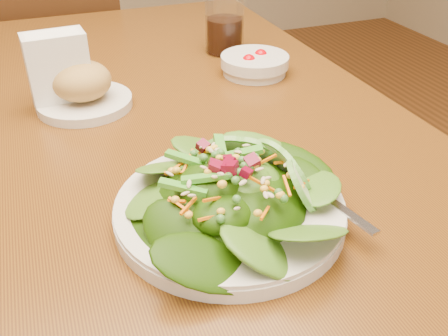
# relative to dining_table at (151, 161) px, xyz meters

# --- Properties ---
(dining_table) EXTENTS (0.90, 1.40, 0.75)m
(dining_table) POSITION_rel_dining_table_xyz_m (0.00, 0.00, 0.00)
(dining_table) COLOR #64380D
(dining_table) RESTS_ON ground_plane
(chair_far) EXTENTS (0.45, 0.45, 0.96)m
(chair_far) POSITION_rel_dining_table_xyz_m (-0.11, 0.91, -0.14)
(chair_far) COLOR #331C0B
(chair_far) RESTS_ON ground_plane
(salad_plate) EXTENTS (0.30, 0.30, 0.09)m
(salad_plate) POSITION_rel_dining_table_xyz_m (0.04, -0.33, 0.13)
(salad_plate) COLOR silver
(salad_plate) RESTS_ON dining_table
(bread_plate) EXTENTS (0.17, 0.17, 0.09)m
(bread_plate) POSITION_rel_dining_table_xyz_m (-0.10, 0.07, 0.14)
(bread_plate) COLOR silver
(bread_plate) RESTS_ON dining_table
(tomato_bowl) EXTENTS (0.14, 0.14, 0.05)m
(tomato_bowl) POSITION_rel_dining_table_xyz_m (0.26, 0.10, 0.12)
(tomato_bowl) COLOR silver
(tomato_bowl) RESTS_ON dining_table
(drinking_glass) EXTENTS (0.09, 0.09, 0.16)m
(drinking_glass) POSITION_rel_dining_table_xyz_m (0.25, 0.25, 0.17)
(drinking_glass) COLOR silver
(drinking_glass) RESTS_ON dining_table
(napkin_holder) EXTENTS (0.11, 0.07, 0.14)m
(napkin_holder) POSITION_rel_dining_table_xyz_m (-0.13, 0.08, 0.17)
(napkin_holder) COLOR white
(napkin_holder) RESTS_ON dining_table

